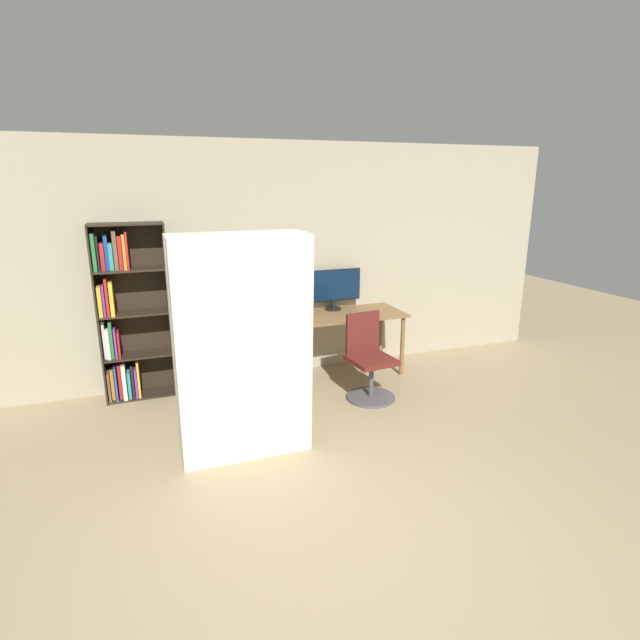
{
  "coord_description": "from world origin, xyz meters",
  "views": [
    {
      "loc": [
        -1.17,
        -2.22,
        2.25
      ],
      "look_at": [
        0.33,
        1.84,
        1.05
      ],
      "focal_mm": 28.0,
      "sensor_mm": 36.0,
      "label": 1
    }
  ],
  "objects_px": {
    "monitor": "(333,287)",
    "mattress_near": "(246,352)",
    "mattress_far": "(240,344)",
    "bookshelf": "(125,314)",
    "office_chair": "(369,365)"
  },
  "relations": [
    {
      "from": "monitor",
      "to": "mattress_near",
      "type": "distance_m",
      "value": 2.23
    },
    {
      "from": "monitor",
      "to": "mattress_near",
      "type": "height_order",
      "value": "mattress_near"
    },
    {
      "from": "mattress_near",
      "to": "mattress_far",
      "type": "distance_m",
      "value": 0.23
    },
    {
      "from": "mattress_near",
      "to": "mattress_far",
      "type": "height_order",
      "value": "mattress_near"
    },
    {
      "from": "bookshelf",
      "to": "mattress_near",
      "type": "distance_m",
      "value": 1.92
    },
    {
      "from": "office_chair",
      "to": "mattress_far",
      "type": "xyz_separation_m",
      "value": [
        -1.47,
        -0.53,
        0.57
      ]
    },
    {
      "from": "office_chair",
      "to": "mattress_near",
      "type": "distance_m",
      "value": 1.76
    },
    {
      "from": "monitor",
      "to": "bookshelf",
      "type": "relative_size",
      "value": 0.37
    },
    {
      "from": "office_chair",
      "to": "monitor",
      "type": "bearing_deg",
      "value": 92.33
    },
    {
      "from": "monitor",
      "to": "mattress_near",
      "type": "bearing_deg",
      "value": -130.14
    },
    {
      "from": "bookshelf",
      "to": "monitor",
      "type": "bearing_deg",
      "value": 0.43
    },
    {
      "from": "monitor",
      "to": "office_chair",
      "type": "distance_m",
      "value": 1.15
    },
    {
      "from": "bookshelf",
      "to": "mattress_near",
      "type": "xyz_separation_m",
      "value": [
        0.91,
        -1.69,
        0.02
      ]
    },
    {
      "from": "bookshelf",
      "to": "mattress_near",
      "type": "bearing_deg",
      "value": -61.62
    },
    {
      "from": "office_chair",
      "to": "bookshelf",
      "type": "height_order",
      "value": "bookshelf"
    }
  ]
}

